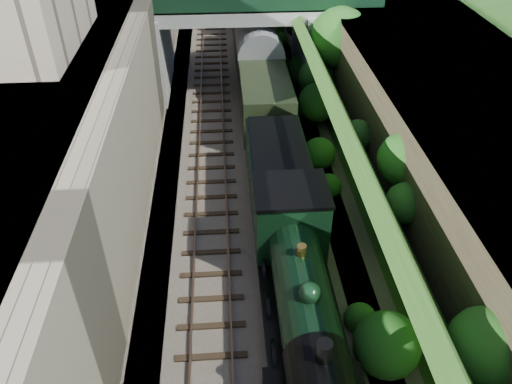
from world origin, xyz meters
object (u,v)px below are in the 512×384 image
object	(u,v)px
locomotive	(300,287)
tender	(277,174)
tree	(341,40)
road_bridge	(253,30)

from	to	relation	value
locomotive	tender	size ratio (longest dim) A/B	1.70
tree	tender	size ratio (longest dim) A/B	1.10
road_bridge	tender	xyz separation A→B (m)	(0.26, -13.16, -2.46)
tree	tender	bearing A→B (deg)	-116.65
tender	tree	bearing A→B (deg)	63.35
road_bridge	tender	world-z (taller)	road_bridge
tree	locomotive	xyz separation A→B (m)	(-4.71, -16.75, -2.75)
tree	locomotive	world-z (taller)	tree
tree	locomotive	size ratio (longest dim) A/B	0.65
locomotive	road_bridge	bearing A→B (deg)	90.71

